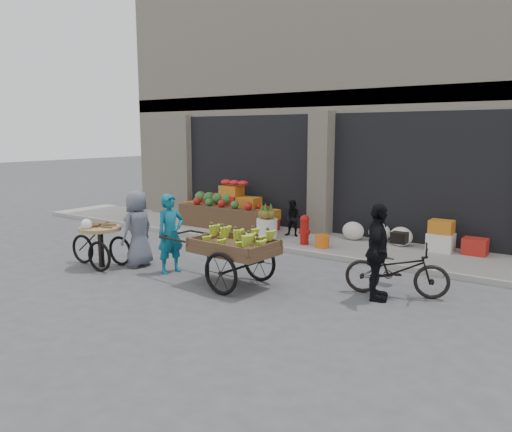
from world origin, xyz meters
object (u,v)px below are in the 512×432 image
Objects in this scene: fire_hydrant at (304,228)px; bicycle at (397,270)px; tricycle_cart at (100,240)px; vendor_grey at (138,229)px; banana_cart at (232,244)px; vendor_woman at (170,234)px; seated_person at (293,218)px; orange_bucket at (322,241)px; pineapple_bin at (267,229)px; cyclist at (377,252)px.

bicycle reaches higher than fire_hydrant.
tricycle_cart is 0.92× the size of vendor_grey.
vendor_woman is at bearing -175.84° from banana_cart.
vendor_woman is at bearing 88.26° from bicycle.
orange_bucket is at bearing -40.26° from seated_person.
vendor_woman is 1.08× the size of tricycle_cart.
pineapple_bin is 4.58m from bicycle.
vendor_grey is (-2.08, -3.27, 0.28)m from fire_hydrant.
vendor_grey reaches higher than vendor_woman.
tricycle_cart is (-3.15, -3.71, 0.30)m from orange_bucket.
banana_cart is 1.78× the size of tricycle_cart.
vendor_woman is 0.97× the size of cyclist.
seated_person is 0.58× the size of cyclist.
banana_cart is (1.43, -3.28, 0.39)m from pineapple_bin.
vendor_woman is (-0.48, -3.88, 0.20)m from seated_person.
seated_person is 4.56m from bicycle.
orange_bucket is 0.22× the size of tricycle_cart.
vendor_grey is at bearing -128.71° from orange_bucket.
fire_hydrant is 3.61m from bicycle.
vendor_grey is at bearing -175.11° from banana_cart.
cyclist is (3.46, -3.12, 0.22)m from seated_person.
vendor_grey reaches higher than seated_person.
bicycle is at bearing 12.16° from tricycle_cart.
vendor_woman is (-1.68, -3.18, 0.51)m from orange_bucket.
bicycle is (4.14, 1.16, -0.33)m from vendor_woman.
vendor_woman is at bearing 15.23° from tricycle_cart.
seated_person is at bearing 56.31° from pineapple_bin.
banana_cart reaches higher than pineapple_bin.
vendor_grey is (-1.38, -3.92, 0.20)m from seated_person.
tricycle_cart reaches higher than orange_bucket.
orange_bucket is at bearing 45.03° from tricycle_cart.
vendor_woman is (-1.51, -0.01, 0.02)m from banana_cart.
seated_person is 4.01m from banana_cart.
fire_hydrant is 0.76× the size of seated_person.
banana_cart is 1.60× the size of cyclist.
vendor_grey is 5.19m from bicycle.
pineapple_bin is 3.31m from vendor_woman.
banana_cart is at bearing 86.94° from vendor_grey.
vendor_woman is (-1.18, -3.23, 0.28)m from fire_hydrant.
banana_cart is 1.50× the size of bicycle.
vendor_grey is (-0.98, -3.32, 0.41)m from pineapple_bin.
vendor_grey is (0.57, 0.50, 0.22)m from tricycle_cart.
tricycle_cart is at bearing -125.16° from fire_hydrant.
pineapple_bin is 4.12m from tricycle_cart.
vendor_grey reaches higher than pineapple_bin.
cyclist reaches higher than banana_cart.
orange_bucket is 0.20× the size of vendor_grey.
seated_person is (-1.20, 0.70, 0.31)m from orange_bucket.
bicycle is at bearing -39.42° from orange_bucket.
seated_person is 0.60× the size of vendor_woman.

